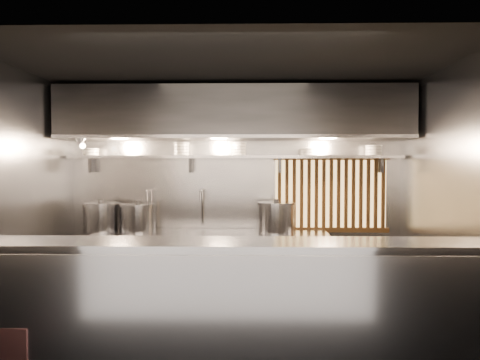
{
  "coord_description": "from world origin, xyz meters",
  "views": [
    {
      "loc": [
        0.19,
        -4.91,
        1.79
      ],
      "look_at": [
        0.08,
        0.55,
        1.6
      ],
      "focal_mm": 35.0,
      "sensor_mm": 36.0,
      "label": 1
    }
  ],
  "objects_px": {
    "stock_pot_right": "(276,217)",
    "stock_pot_mid": "(138,218)",
    "stock_pot_left": "(101,217)",
    "pendant_bulb": "(227,151)",
    "heat_lamp": "(81,141)"
  },
  "relations": [
    {
      "from": "pendant_bulb",
      "to": "stock_pot_left",
      "type": "distance_m",
      "value": 1.87
    },
    {
      "from": "pendant_bulb",
      "to": "stock_pot_right",
      "type": "distance_m",
      "value": 1.08
    },
    {
      "from": "stock_pot_left",
      "to": "heat_lamp",
      "type": "bearing_deg",
      "value": -116.93
    },
    {
      "from": "heat_lamp",
      "to": "stock_pot_left",
      "type": "xyz_separation_m",
      "value": [
        0.15,
        0.29,
        -0.97
      ]
    },
    {
      "from": "heat_lamp",
      "to": "stock_pot_right",
      "type": "height_order",
      "value": "heat_lamp"
    },
    {
      "from": "stock_pot_left",
      "to": "stock_pot_right",
      "type": "height_order",
      "value": "stock_pot_right"
    },
    {
      "from": "heat_lamp",
      "to": "stock_pot_left",
      "type": "bearing_deg",
      "value": 63.07
    },
    {
      "from": "stock_pot_left",
      "to": "stock_pot_mid",
      "type": "relative_size",
      "value": 0.83
    },
    {
      "from": "stock_pot_right",
      "to": "stock_pot_left",
      "type": "bearing_deg",
      "value": 179.1
    },
    {
      "from": "heat_lamp",
      "to": "stock_pot_mid",
      "type": "bearing_deg",
      "value": 24.36
    },
    {
      "from": "pendant_bulb",
      "to": "stock_pot_mid",
      "type": "height_order",
      "value": "pendant_bulb"
    },
    {
      "from": "heat_lamp",
      "to": "pendant_bulb",
      "type": "height_order",
      "value": "heat_lamp"
    },
    {
      "from": "stock_pot_left",
      "to": "stock_pot_mid",
      "type": "distance_m",
      "value": 0.49
    },
    {
      "from": "stock_pot_right",
      "to": "stock_pot_mid",
      "type": "bearing_deg",
      "value": 178.97
    },
    {
      "from": "stock_pot_mid",
      "to": "pendant_bulb",
      "type": "bearing_deg",
      "value": 3.05
    }
  ]
}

